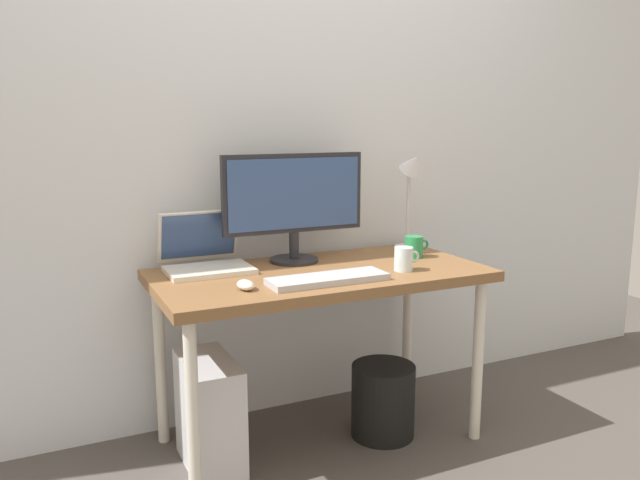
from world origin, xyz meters
name	(u,v)px	position (x,y,z in m)	size (l,w,h in m)	color
ground_plane	(320,439)	(0.00, 0.00, 0.00)	(6.00, 6.00, 0.00)	#4C4742
back_wall	(282,115)	(0.00, 0.38, 1.30)	(4.40, 0.04, 2.60)	silver
desk	(320,288)	(0.00, 0.00, 0.64)	(1.28, 0.63, 0.71)	brown
monitor	(294,200)	(-0.03, 0.18, 0.96)	(0.60, 0.20, 0.44)	#232328
laptop	(205,255)	(-0.40, 0.21, 0.76)	(0.32, 0.29, 0.22)	silver
desk_lamp	(413,178)	(0.54, 0.19, 1.03)	(0.11, 0.16, 0.45)	silver
keyboard	(328,279)	(-0.05, -0.18, 0.72)	(0.44, 0.14, 0.02)	#B2B2B7
mouse	(246,285)	(-0.35, -0.15, 0.72)	(0.06, 0.09, 0.03)	silver
coffee_mug	(414,247)	(0.46, 0.05, 0.75)	(0.11, 0.08, 0.09)	#268C4C
glass_cup	(404,259)	(0.29, -0.14, 0.75)	(0.11, 0.07, 0.09)	silver
computer_tower	(209,414)	(-0.46, -0.01, 0.21)	(0.18, 0.36, 0.42)	silver
wastebasket	(383,400)	(0.25, -0.08, 0.15)	(0.26, 0.26, 0.30)	black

